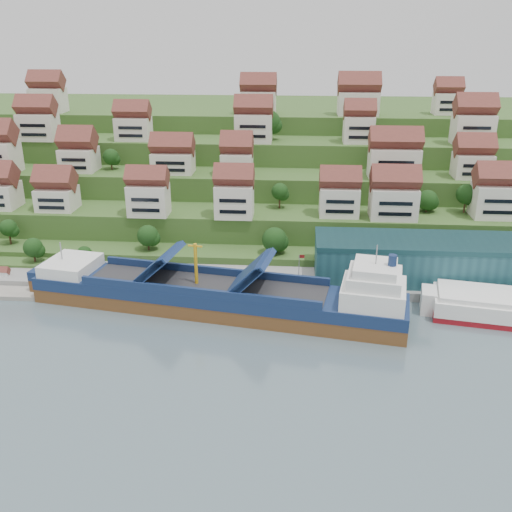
{
  "coord_description": "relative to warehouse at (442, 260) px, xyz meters",
  "views": [
    {
      "loc": [
        17.03,
        -111.76,
        58.15
      ],
      "look_at": [
        7.74,
        14.0,
        8.0
      ],
      "focal_mm": 40.0,
      "sensor_mm": 36.0,
      "label": 1
    }
  ],
  "objects": [
    {
      "name": "flagpole",
      "position": [
        -33.89,
        -7.0,
        -0.32
      ],
      "size": [
        1.28,
        0.16,
        8.0
      ],
      "color": "gray",
      "rests_on": "quay"
    },
    {
      "name": "hillside_trees",
      "position": [
        -57.02,
        27.69,
        9.6
      ],
      "size": [
        142.58,
        62.17,
        30.98
      ],
      "color": "#1B4216",
      "rests_on": "ground"
    },
    {
      "name": "quay",
      "position": [
        -32.0,
        -2.0,
        -6.1
      ],
      "size": [
        180.0,
        14.0,
        2.2
      ],
      "primitive_type": "cube",
      "color": "gray",
      "rests_on": "ground"
    },
    {
      "name": "hillside_village",
      "position": [
        -51.0,
        41.76,
        16.58
      ],
      "size": [
        157.09,
        65.65,
        28.25
      ],
      "color": "silver",
      "rests_on": "ground"
    },
    {
      "name": "ground",
      "position": [
        -52.0,
        -17.0,
        -7.2
      ],
      "size": [
        300.0,
        300.0,
        0.0
      ],
      "primitive_type": "plane",
      "color": "slate",
      "rests_on": "ground"
    },
    {
      "name": "cargo_ship",
      "position": [
        -50.01,
        -16.53,
        -3.73
      ],
      "size": [
        83.85,
        26.85,
        18.44
      ],
      "rotation": [
        0.0,
        0.0,
        -0.17
      ],
      "color": "brown",
      "rests_on": "ground"
    },
    {
      "name": "warehouse",
      "position": [
        0.0,
        0.0,
        0.0
      ],
      "size": [
        60.0,
        15.0,
        10.0
      ],
      "primitive_type": "cube",
      "color": "#21515A",
      "rests_on": "quay"
    },
    {
      "name": "hillside",
      "position": [
        -52.0,
        86.55,
        3.46
      ],
      "size": [
        260.0,
        128.0,
        31.0
      ],
      "color": "#2D4C1E",
      "rests_on": "ground"
    }
  ]
}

